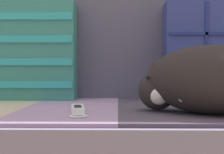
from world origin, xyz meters
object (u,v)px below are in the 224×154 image
game_remote_near (77,110)px  throw_pillow_striped (18,51)px  throw_pillow_quilted (221,51)px  sleeping_cat (202,82)px

game_remote_near → throw_pillow_striped: bearing=124.6°
throw_pillow_striped → game_remote_near: size_ratio=2.39×
throw_pillow_quilted → game_remote_near: bearing=-141.1°
throw_pillow_quilted → throw_pillow_striped: (-0.84, -0.00, 0.00)m
throw_pillow_quilted → sleeping_cat: 0.50m
throw_pillow_quilted → throw_pillow_striped: throw_pillow_striped is taller
throw_pillow_striped → game_remote_near: 0.56m
throw_pillow_striped → sleeping_cat: throw_pillow_striped is taller
sleeping_cat → game_remote_near: (-0.35, 0.02, -0.08)m
sleeping_cat → game_remote_near: sleeping_cat is taller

